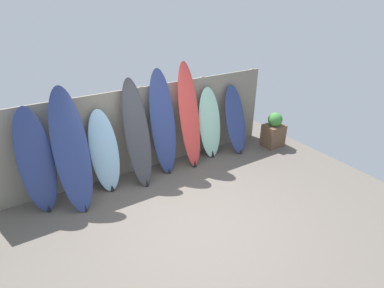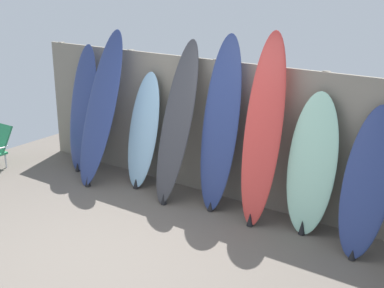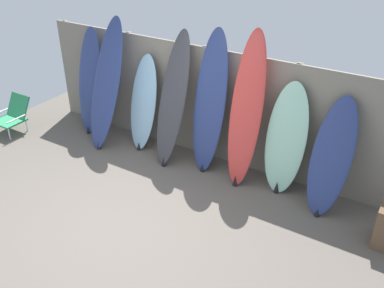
# 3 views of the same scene
# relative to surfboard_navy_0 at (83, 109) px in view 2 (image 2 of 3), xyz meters

# --- Properties ---
(ground) EXTENTS (7.68, 7.68, 0.00)m
(ground) POSITION_rel_surfboard_navy_0_xyz_m (2.09, -1.67, -0.92)
(ground) COLOR #5B544C
(fence_back) EXTENTS (6.08, 0.11, 1.80)m
(fence_back) POSITION_rel_surfboard_navy_0_xyz_m (2.09, 0.34, -0.02)
(fence_back) COLOR gray
(fence_back) RESTS_ON ground
(surfboard_navy_0) EXTENTS (0.59, 0.48, 1.86)m
(surfboard_navy_0) POSITION_rel_surfboard_navy_0_xyz_m (0.00, 0.00, 0.00)
(surfboard_navy_0) COLOR navy
(surfboard_navy_0) RESTS_ON ground
(surfboard_navy_1) EXTENTS (0.65, 0.84, 2.11)m
(surfboard_navy_1) POSITION_rel_surfboard_navy_0_xyz_m (0.55, -0.17, 0.12)
(surfboard_navy_1) COLOR navy
(surfboard_navy_1) RESTS_ON ground
(surfboard_skyblue_2) EXTENTS (0.55, 0.48, 1.58)m
(surfboard_skyblue_2) POSITION_rel_surfboard_navy_0_xyz_m (1.14, 0.02, -0.14)
(surfboard_skyblue_2) COLOR #8CB7D6
(surfboard_skyblue_2) RESTS_ON ground
(surfboard_charcoal_3) EXTENTS (0.53, 0.74, 2.06)m
(surfboard_charcoal_3) POSITION_rel_surfboard_navy_0_xyz_m (1.78, -0.06, 0.10)
(surfboard_charcoal_3) COLOR #38383D
(surfboard_charcoal_3) RESTS_ON ground
(surfboard_navy_4) EXTENTS (0.55, 0.50, 2.16)m
(surfboard_navy_4) POSITION_rel_surfboard_navy_0_xyz_m (2.38, 0.02, 0.15)
(surfboard_navy_4) COLOR navy
(surfboard_navy_4) RESTS_ON ground
(surfboard_red_5) EXTENTS (0.48, 0.55, 2.24)m
(surfboard_red_5) POSITION_rel_surfboard_navy_0_xyz_m (2.98, -0.02, 0.19)
(surfboard_red_5) COLOR #D13D38
(surfboard_red_5) RESTS_ON ground
(surfboard_seafoam_6) EXTENTS (0.57, 0.37, 1.61)m
(surfboard_seafoam_6) POSITION_rel_surfboard_navy_0_xyz_m (3.57, 0.06, -0.13)
(surfboard_seafoam_6) COLOR #9ED6BC
(surfboard_seafoam_6) RESTS_ON ground
(surfboard_navy_7) EXTENTS (0.55, 0.64, 1.57)m
(surfboard_navy_7) POSITION_rel_surfboard_navy_0_xyz_m (4.23, -0.04, -0.14)
(surfboard_navy_7) COLOR navy
(surfboard_navy_7) RESTS_ON ground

